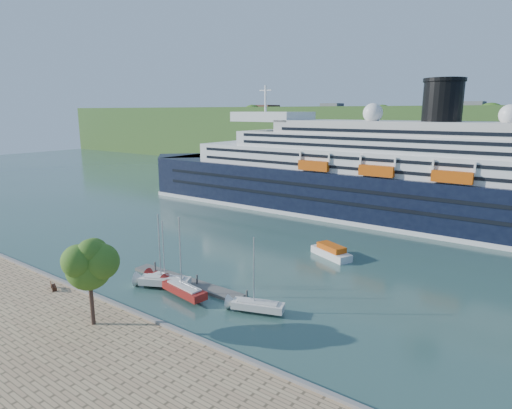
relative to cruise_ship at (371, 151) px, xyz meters
name	(u,v)px	position (x,y,z in m)	size (l,w,h in m)	color
ground	(119,313)	(-5.26, -59.39, -14.14)	(400.00, 400.00, 0.00)	#2A4A43
far_hillside	(443,139)	(-5.26, 85.61, -2.14)	(400.00, 50.00, 24.00)	#346327
quay_coping	(117,304)	(-5.26, -59.59, -12.99)	(220.00, 0.50, 0.30)	slate
cruise_ship	(371,151)	(0.00, 0.00, 0.00)	(125.97, 18.34, 28.29)	black
park_bench	(54,286)	(-15.18, -61.39, -12.64)	(1.59, 0.65, 1.02)	#492514
promenade_tree	(90,278)	(-3.62, -63.58, -8.19)	(5.99, 5.99, 9.92)	#305A17
floating_pontoon	(186,282)	(-5.38, -48.75, -13.94)	(18.26, 2.23, 0.41)	#69645D
sailboat_white_near	(164,254)	(-6.40, -51.48, -9.49)	(7.21, 2.00, 9.31)	silver
sailboat_red	(183,260)	(-2.30, -52.08, -9.35)	(7.42, 2.06, 9.58)	maroon
sailboat_white_far	(258,278)	(7.31, -50.07, -9.92)	(6.55, 1.82, 8.46)	silver
tender_launch	(331,251)	(5.44, -28.03, -13.15)	(7.22, 2.47, 1.99)	#C74E0B
sailboat_extra	(166,256)	(-6.63, -50.86, -10.00)	(6.42, 1.78, 8.29)	maroon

